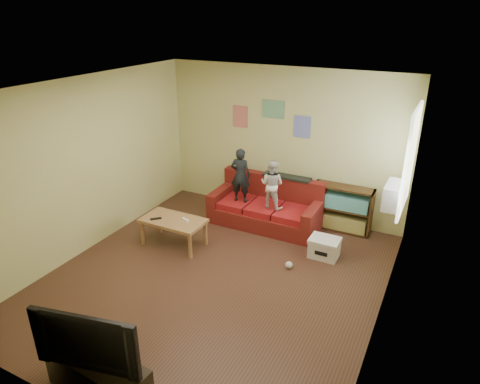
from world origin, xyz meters
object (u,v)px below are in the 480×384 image
at_px(child_b, 272,184).
at_px(file_box, 324,248).
at_px(tv_stand, 99,377).
at_px(television, 92,335).
at_px(sofa, 267,208).
at_px(child_a, 240,175).
at_px(bookshelf, 342,211).
at_px(coffee_table, 173,223).

height_order(child_b, file_box, child_b).
bearing_deg(tv_stand, television, 0.00).
relative_size(sofa, file_box, 4.23).
xyz_separation_m(sofa, television, (0.00, -4.19, 0.45)).
xyz_separation_m(child_b, file_box, (1.11, -0.49, -0.68)).
xyz_separation_m(child_a, bookshelf, (1.71, 0.53, -0.54)).
distance_m(child_b, bookshelf, 1.31).
relative_size(child_a, child_b, 1.14).
relative_size(child_a, file_box, 2.13).
bearing_deg(child_a, television, 87.99).
xyz_separation_m(file_box, television, (-1.26, -3.53, 0.58)).
bearing_deg(coffee_table, tv_stand, -69.43).
relative_size(coffee_table, television, 0.94).
bearing_deg(television, child_a, 84.26).
xyz_separation_m(child_a, child_b, (0.60, 0.00, -0.06)).
xyz_separation_m(child_a, coffee_table, (-0.59, -1.24, -0.50)).
bearing_deg(television, file_box, 58.21).
distance_m(child_b, coffee_table, 1.77).
height_order(child_b, bookshelf, child_b).
distance_m(bookshelf, television, 4.73).
relative_size(sofa, television, 1.79).
relative_size(file_box, television, 0.42).
xyz_separation_m(bookshelf, file_box, (0.01, -1.02, -0.20)).
bearing_deg(child_a, tv_stand, 87.99).
relative_size(bookshelf, television, 0.93).
relative_size(sofa, child_b, 2.27).
relative_size(child_a, television, 0.90).
distance_m(sofa, television, 4.21).
height_order(sofa, bookshelf, sofa).
xyz_separation_m(bookshelf, television, (-1.25, -4.55, 0.38)).
bearing_deg(tv_stand, bookshelf, 78.88).
height_order(tv_stand, television, television).
height_order(coffee_table, bookshelf, bookshelf).
xyz_separation_m(coffee_table, tv_stand, (1.05, -2.79, -0.18)).
relative_size(bookshelf, file_box, 2.20).
xyz_separation_m(child_a, tv_stand, (0.46, -4.02, -0.69)).
height_order(file_box, tv_stand, tv_stand).
bearing_deg(file_box, sofa, 152.45).
distance_m(coffee_table, bookshelf, 2.90).
relative_size(tv_stand, television, 1.04).
height_order(child_a, coffee_table, child_a).
distance_m(child_a, coffee_table, 1.46).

